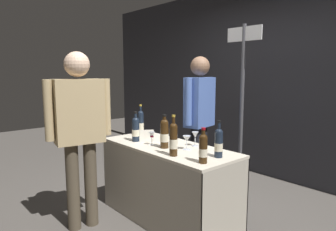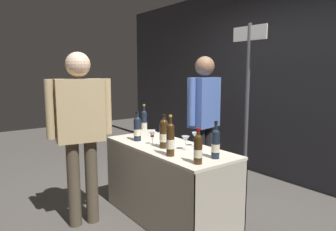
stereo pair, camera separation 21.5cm
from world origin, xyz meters
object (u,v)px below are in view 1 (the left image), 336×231
Objects in this scene: tasting_table at (168,170)px; wine_glass_mid at (152,135)px; taster_foreground_right at (79,124)px; display_bottle_0 at (219,142)px; wine_glass_near_vendor at (195,135)px; wine_glass_near_taster at (187,139)px; booth_signpost at (242,95)px; featured_wine_bottle at (173,139)px; vendor_presenter at (199,113)px.

wine_glass_mid is (-0.13, -0.10, 0.34)m from tasting_table.
tasting_table is at bearing -20.26° from taster_foreground_right.
display_bottle_0 is 2.43× the size of wine_glass_mid.
taster_foreground_right reaches higher than wine_glass_near_vendor.
wine_glass_near_vendor is at bearing 42.33° from wine_glass_mid.
tasting_table is 0.44m from wine_glass_near_vendor.
wine_glass_near_taster is (0.04, -0.16, -0.01)m from wine_glass_near_vendor.
wine_glass_mid is 0.06× the size of booth_signpost.
featured_wine_bottle is at bearing -33.51° from tasting_table.
tasting_table is 0.73× the size of booth_signpost.
wine_glass_mid is (-0.72, -0.16, -0.03)m from display_bottle_0.
taster_foreground_right is at bearing -144.31° from featured_wine_bottle.
vendor_presenter is at bearing 4.79° from taster_foreground_right.
featured_wine_bottle is 2.74× the size of wine_glass_mid.
display_bottle_0 is at bearing -64.05° from booth_signpost.
featured_wine_bottle is at bearing -81.02° from booth_signpost.
display_bottle_0 reaches higher than wine_glass_near_taster.
taster_foreground_right is at bearing -123.68° from wine_glass_near_vendor.
featured_wine_bottle is 1.13× the size of display_bottle_0.
wine_glass_near_vendor is 0.16m from wine_glass_near_taster.
booth_signpost reaches higher than wine_glass_near_vendor.
booth_signpost is (-0.20, 1.25, 0.30)m from featured_wine_bottle.
featured_wine_bottle is at bearing -72.39° from wine_glass_near_taster.
wine_glass_mid is 1.22m from booth_signpost.
featured_wine_bottle is 0.45m from wine_glass_mid.
booth_signpost is (-0.12, 1.02, 0.35)m from wine_glass_near_taster.
display_bottle_0 is 0.19× the size of vendor_presenter.
booth_signpost reaches higher than display_bottle_0.
featured_wine_bottle is 0.41m from wine_glass_near_vendor.
vendor_presenter is at bearing 141.67° from display_bottle_0.
wine_glass_near_vendor is 1.07× the size of wine_glass_near_taster.
vendor_presenter is (-0.15, 0.84, 0.13)m from wine_glass_mid.
featured_wine_bottle is (0.30, -0.20, 0.40)m from tasting_table.
wine_glass_near_taster is 0.08× the size of taster_foreground_right.
wine_glass_mid is at bearing -101.55° from booth_signpost.
booth_signpost is at bearing 78.45° from wine_glass_mid.
vendor_presenter reaches higher than tasting_table.
wine_glass_mid is at bearing 166.78° from featured_wine_bottle.
tasting_table is at bearing -174.17° from display_bottle_0.
vendor_presenter is at bearing 121.62° from featured_wine_bottle.
display_bottle_0 is 0.16× the size of booth_signpost.
taster_foreground_right reaches higher than vendor_presenter.
tasting_table is 11.20× the size of wine_glass_mid.
booth_signpost reaches higher than featured_wine_bottle.
wine_glass_near_taster reaches higher than tasting_table.
featured_wine_bottle is 0.22× the size of vendor_presenter.
featured_wine_bottle reaches higher than wine_glass_near_vendor.
display_bottle_0 is (0.58, 0.06, 0.38)m from tasting_table.
featured_wine_bottle reaches higher than wine_glass_mid.
wine_glass_near_vendor is at bearing 161.77° from display_bottle_0.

